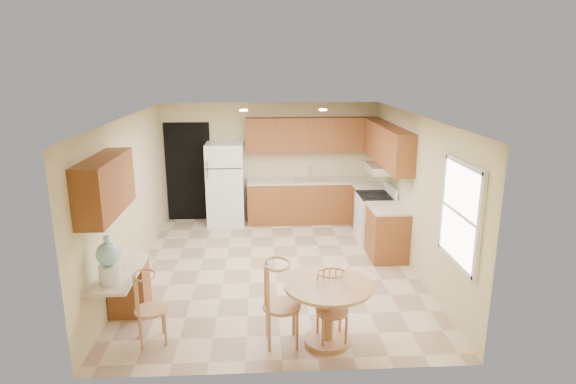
{
  "coord_description": "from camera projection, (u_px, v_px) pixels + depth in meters",
  "views": [
    {
      "loc": [
        -0.2,
        -7.33,
        3.27
      ],
      "look_at": [
        0.23,
        0.3,
        1.23
      ],
      "focal_mm": 30.0,
      "sensor_mm": 36.0,
      "label": 1
    }
  ],
  "objects": [
    {
      "name": "dining_table",
      "position": [
        328.0,
        305.0,
        5.7
      ],
      "size": [
        1.05,
        1.05,
        0.78
      ],
      "rotation": [
        0.0,
        0.0,
        -0.33
      ],
      "color": "tan",
      "rests_on": "floor"
    },
    {
      "name": "counter_right_b",
      "position": [
        388.0,
        208.0,
        8.19
      ],
      "size": [
        0.63,
        0.8,
        0.04
      ],
      "primitive_type": "cube",
      "color": "beige",
      "rests_on": "base_cab_right_b"
    },
    {
      "name": "base_cab_right_b",
      "position": [
        387.0,
        233.0,
        8.31
      ],
      "size": [
        0.6,
        0.8,
        0.87
      ],
      "primitive_type": "cube",
      "color": "brown",
      "rests_on": "floor"
    },
    {
      "name": "upper_cab_left",
      "position": [
        105.0,
        186.0,
        5.79
      ],
      "size": [
        0.33,
        1.4,
        0.7
      ],
      "primitive_type": "cube",
      "color": "brown",
      "rests_on": "wall_left"
    },
    {
      "name": "desk_top",
      "position": [
        118.0,
        273.0,
        5.98
      ],
      "size": [
        0.5,
        1.2,
        0.04
      ],
      "primitive_type": "cube",
      "color": "beige",
      "rests_on": "desk_pedestal"
    },
    {
      "name": "upper_cab_right",
      "position": [
        387.0,
        145.0,
        8.73
      ],
      "size": [
        0.33,
        2.42,
        0.7
      ],
      "primitive_type": "cube",
      "color": "brown",
      "rests_on": "wall_right"
    },
    {
      "name": "water_crock",
      "position": [
        109.0,
        262.0,
        5.62
      ],
      "size": [
        0.28,
        0.28,
        0.58
      ],
      "color": "white",
      "rests_on": "desk_top"
    },
    {
      "name": "ceiling",
      "position": [
        274.0,
        116.0,
        7.28
      ],
      "size": [
        4.5,
        5.5,
        0.02
      ],
      "primitive_type": "cube",
      "color": "white",
      "rests_on": "wall_back"
    },
    {
      "name": "can_light_b",
      "position": [
        323.0,
        110.0,
        8.49
      ],
      "size": [
        0.14,
        0.14,
        0.02
      ],
      "primitive_type": "cylinder",
      "color": "white",
      "rests_on": "ceiling"
    },
    {
      "name": "stove",
      "position": [
        375.0,
        218.0,
        9.05
      ],
      "size": [
        0.65,
        0.76,
        1.09
      ],
      "color": "white",
      "rests_on": "floor"
    },
    {
      "name": "counter_right_a",
      "position": [
        370.0,
        187.0,
        9.59
      ],
      "size": [
        0.63,
        0.59,
        0.04
      ],
      "primitive_type": "cube",
      "color": "beige",
      "rests_on": "base_cab_right_a"
    },
    {
      "name": "wall_left",
      "position": [
        130.0,
        198.0,
        7.48
      ],
      "size": [
        0.02,
        5.5,
        2.5
      ],
      "primitive_type": "cube",
      "color": "#CEBD8B",
      "rests_on": "floor"
    },
    {
      "name": "wall_right",
      "position": [
        414.0,
        194.0,
        7.73
      ],
      "size": [
        0.02,
        5.5,
        2.5
      ],
      "primitive_type": "cube",
      "color": "#CEBD8B",
      "rests_on": "floor"
    },
    {
      "name": "base_cab_right_a",
      "position": [
        369.0,
        209.0,
        9.71
      ],
      "size": [
        0.6,
        0.59,
        0.87
      ],
      "primitive_type": "cube",
      "color": "brown",
      "rests_on": "floor"
    },
    {
      "name": "range_hood",
      "position": [
        382.0,
        168.0,
        8.81
      ],
      "size": [
        0.5,
        0.76,
        0.14
      ],
      "primitive_type": "cube",
      "color": "silver",
      "rests_on": "upper_cab_right"
    },
    {
      "name": "can_light_a",
      "position": [
        244.0,
        110.0,
        8.41
      ],
      "size": [
        0.14,
        0.14,
        0.02
      ],
      "primitive_type": "cylinder",
      "color": "white",
      "rests_on": "ceiling"
    },
    {
      "name": "refrigerator",
      "position": [
        226.0,
        184.0,
        9.97
      ],
      "size": [
        0.76,
        0.74,
        1.71
      ],
      "color": "white",
      "rests_on": "floor"
    },
    {
      "name": "sink",
      "position": [
        312.0,
        180.0,
        10.1
      ],
      "size": [
        0.78,
        0.44,
        0.01
      ],
      "primitive_type": "cube",
      "color": "silver",
      "rests_on": "counter_back"
    },
    {
      "name": "floor",
      "position": [
        275.0,
        269.0,
        7.93
      ],
      "size": [
        5.5,
        5.5,
        0.0
      ],
      "primitive_type": "plane",
      "color": "beige",
      "rests_on": "ground"
    },
    {
      "name": "window",
      "position": [
        461.0,
        214.0,
        5.88
      ],
      "size": [
        0.06,
        1.12,
        1.3
      ],
      "color": "white",
      "rests_on": "wall_right"
    },
    {
      "name": "counter_back",
      "position": [
        313.0,
        181.0,
        10.11
      ],
      "size": [
        2.75,
        0.63,
        0.04
      ],
      "primitive_type": "cube",
      "color": "beige",
      "rests_on": "base_cab_back"
    },
    {
      "name": "wall_front",
      "position": [
        282.0,
        267.0,
        4.95
      ],
      "size": [
        4.5,
        0.02,
        2.5
      ],
      "primitive_type": "cube",
      "color": "#CEBD8B",
      "rests_on": "floor"
    },
    {
      "name": "base_cab_back",
      "position": [
        313.0,
        202.0,
        10.22
      ],
      "size": [
        2.75,
        0.6,
        0.87
      ],
      "primitive_type": "cube",
      "color": "brown",
      "rests_on": "floor"
    },
    {
      "name": "upper_cab_back",
      "position": [
        313.0,
        134.0,
        9.99
      ],
      "size": [
        2.75,
        0.33,
        0.7
      ],
      "primitive_type": "cube",
      "color": "brown",
      "rests_on": "wall_back"
    },
    {
      "name": "desk_pedestal",
      "position": [
        129.0,
        288.0,
        6.45
      ],
      "size": [
        0.48,
        0.42,
        0.72
      ],
      "primitive_type": "cube",
      "color": "brown",
      "rests_on": "floor"
    },
    {
      "name": "chair_desk",
      "position": [
        149.0,
        304.0,
        5.64
      ],
      "size": [
        0.39,
        0.5,
        0.88
      ],
      "rotation": [
        0.0,
        0.0,
        -1.27
      ],
      "color": "tan",
      "rests_on": "floor"
    },
    {
      "name": "chair_table_b",
      "position": [
        333.0,
        305.0,
        5.61
      ],
      "size": [
        0.4,
        0.4,
        0.89
      ],
      "rotation": [
        0.0,
        0.0,
        3.24
      ],
      "color": "tan",
      "rests_on": "floor"
    },
    {
      "name": "doorway",
      "position": [
        189.0,
        172.0,
        10.2
      ],
      "size": [
        0.9,
        0.02,
        2.1
      ],
      "primitive_type": "cube",
      "color": "black",
      "rests_on": "floor"
    },
    {
      "name": "chair_table_a",
      "position": [
        282.0,
        299.0,
        5.57
      ],
      "size": [
        0.46,
        0.59,
        1.03
      ],
      "rotation": [
        0.0,
        0.0,
        -1.52
      ],
      "color": "tan",
      "rests_on": "floor"
    },
    {
      "name": "wall_back",
      "position": [
        271.0,
        162.0,
        10.26
      ],
      "size": [
        4.5,
        0.02,
        2.5
      ],
      "primitive_type": "cube",
      "color": "#CEBD8B",
      "rests_on": "floor"
    }
  ]
}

